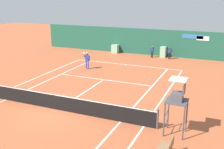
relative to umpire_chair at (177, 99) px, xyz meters
name	(u,v)px	position (x,y,z in m)	size (l,w,h in m)	color
ground_plane	(63,106)	(-6.92, 0.73, -1.84)	(80.00, 80.00, 0.01)	#B25633
tennis_net	(57,102)	(-6.92, 0.15, -1.33)	(12.10, 0.10, 1.07)	#4C4C51
sponsor_back_wall	(143,42)	(-6.93, 17.12, -0.44)	(25.00, 1.02, 2.90)	#1E5642
umpire_chair	(177,99)	(0.00, 0.00, 0.00)	(1.00, 1.00, 2.82)	#47474C
player_bench	(166,148)	(0.06, -2.26, -1.33)	(0.54, 1.13, 0.88)	#38383D
player_on_baseline	(87,59)	(-9.70, 8.93, -0.91)	(0.47, 0.78, 1.77)	blue
ball_kid_centre_post	(152,51)	(-5.51, 15.88, -1.11)	(0.42, 0.21, 1.27)	black
ball_kid_right_post	(170,52)	(-3.62, 15.88, -1.09)	(0.43, 0.19, 1.30)	black
tennis_ball_near_service_line	(79,78)	(-8.95, 6.09, -1.81)	(0.07, 0.07, 0.07)	#CCE033
tennis_ball_by_sideline	(145,76)	(-4.13, 8.61, -1.81)	(0.07, 0.07, 0.07)	#CCE033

